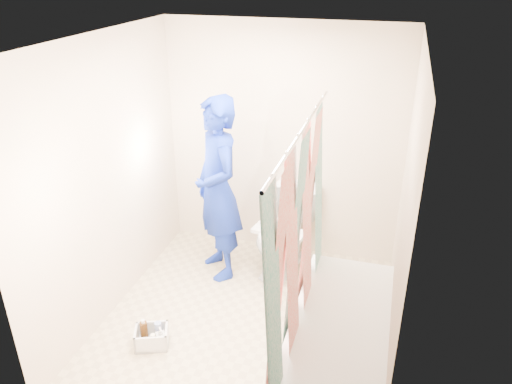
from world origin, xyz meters
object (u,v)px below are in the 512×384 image
(plumber, at_px, (218,190))
(toilet, at_px, (284,232))
(cleaning_caddy, at_px, (153,337))
(bathtub, at_px, (337,349))

(plumber, bearing_deg, toilet, 70.24)
(toilet, xyz_separation_m, cleaning_caddy, (-0.77, -1.41, -0.34))
(plumber, bearing_deg, bathtub, 9.89)
(toilet, bearing_deg, plumber, -148.53)
(plumber, xyz_separation_m, cleaning_caddy, (-0.17, -1.18, -0.83))
(plumber, relative_size, cleaning_caddy, 5.57)
(bathtub, height_order, toilet, toilet)
(toilet, xyz_separation_m, plumber, (-0.61, -0.23, 0.49))
(toilet, distance_m, plumber, 0.81)
(bathtub, relative_size, plumber, 0.97)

